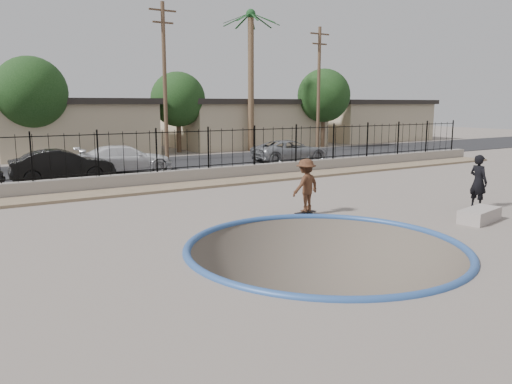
{
  "coord_description": "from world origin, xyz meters",
  "views": [
    {
      "loc": [
        -7.82,
        -10.19,
        3.51
      ],
      "look_at": [
        -0.14,
        2.0,
        0.97
      ],
      "focal_mm": 35.0,
      "sensor_mm": 36.0,
      "label": 1
    }
  ],
  "objects": [
    {
      "name": "concrete_ledge",
      "position": [
        5.75,
        -1.34,
        0.2
      ],
      "size": [
        1.71,
        1.0,
        0.4
      ],
      "primitive_type": "cube",
      "rotation": [
        0.0,
        0.0,
        0.2
      ],
      "color": "#9C918B",
      "rests_on": "ground"
    },
    {
      "name": "car_d",
      "position": [
        10.12,
        14.39,
        0.69
      ],
      "size": [
        4.88,
        2.52,
        1.32
      ],
      "primitive_type": "imported",
      "rotation": [
        0.0,
        0.0,
        1.5
      ],
      "color": "gray",
      "rests_on": "street"
    },
    {
      "name": "videographer",
      "position": [
        7.49,
        -0.06,
        0.92
      ],
      "size": [
        0.51,
        0.71,
        1.83
      ],
      "primitive_type": "imported",
      "rotation": [
        0.0,
        0.0,
        1.46
      ],
      "color": "black",
      "rests_on": "ground"
    },
    {
      "name": "retaining_wall",
      "position": [
        0.0,
        10.3,
        0.3
      ],
      "size": [
        42.0,
        0.45,
        0.6
      ],
      "primitive_type": "cube",
      "color": "gray",
      "rests_on": "ground"
    },
    {
      "name": "house_east_far",
      "position": [
        28.0,
        26.5,
        1.97
      ],
      "size": [
        11.6,
        8.6,
        3.9
      ],
      "color": "tan",
      "rests_on": "ground"
    },
    {
      "name": "street_tree_right",
      "position": [
        19.0,
        22.0,
        4.19
      ],
      "size": [
        4.32,
        4.32,
        6.36
      ],
      "color": "#473323",
      "rests_on": "ground"
    },
    {
      "name": "rock_strip",
      "position": [
        0.0,
        9.2,
        0.06
      ],
      "size": [
        42.0,
        1.6,
        0.11
      ],
      "primitive_type": "cube",
      "color": "#937960",
      "rests_on": "ground"
    },
    {
      "name": "palm_right",
      "position": [
        12.0,
        22.0,
        7.33
      ],
      "size": [
        2.3,
        2.3,
        10.3
      ],
      "color": "brown",
      "rests_on": "ground"
    },
    {
      "name": "bowl_pit",
      "position": [
        0.0,
        -1.0,
        0.0
      ],
      "size": [
        6.84,
        6.84,
        1.8
      ],
      "primitive_type": null,
      "color": "#534A3F",
      "rests_on": "ground"
    },
    {
      "name": "house_center",
      "position": [
        0.0,
        26.5,
        1.97
      ],
      "size": [
        10.6,
        8.6,
        3.9
      ],
      "color": "tan",
      "rests_on": "ground"
    },
    {
      "name": "ground",
      "position": [
        0.0,
        12.0,
        -1.1
      ],
      "size": [
        120.0,
        120.0,
        2.2
      ],
      "primitive_type": "cube",
      "color": "slate",
      "rests_on": "ground"
    },
    {
      "name": "street_tree_left",
      "position": [
        -3.0,
        23.0,
        4.19
      ],
      "size": [
        4.32,
        4.32,
        6.36
      ],
      "color": "#473323",
      "rests_on": "ground"
    },
    {
      "name": "skateboard",
      "position": [
        1.93,
        2.3,
        0.06
      ],
      "size": [
        0.82,
        0.27,
        0.07
      ],
      "rotation": [
        0.0,
        0.0,
        0.08
      ],
      "color": "black",
      "rests_on": "ground"
    },
    {
      "name": "utility_pole_right",
      "position": [
        16.0,
        19.0,
        4.7
      ],
      "size": [
        1.7,
        0.24,
        9.0
      ],
      "color": "#473323",
      "rests_on": "ground"
    },
    {
      "name": "street_tree_mid",
      "position": [
        7.0,
        24.0,
        3.84
      ],
      "size": [
        3.96,
        3.96,
        5.83
      ],
      "color": "#473323",
      "rests_on": "ground"
    },
    {
      "name": "coping_ring",
      "position": [
        0.0,
        -1.0,
        0.0
      ],
      "size": [
        7.04,
        7.04,
        0.2
      ],
      "primitive_type": "torus",
      "color": "#2C5090",
      "rests_on": "ground"
    },
    {
      "name": "street",
      "position": [
        0.0,
        17.0,
        0.02
      ],
      "size": [
        90.0,
        8.0,
        0.04
      ],
      "primitive_type": "cube",
      "color": "black",
      "rests_on": "ground"
    },
    {
      "name": "car_b",
      "position": [
        -3.3,
        13.4,
        0.77
      ],
      "size": [
        4.51,
        1.8,
        1.46
      ],
      "primitive_type": "imported",
      "rotation": [
        0.0,
        0.0,
        1.51
      ],
      "color": "black",
      "rests_on": "street"
    },
    {
      "name": "house_east",
      "position": [
        14.0,
        26.5,
        1.97
      ],
      "size": [
        12.6,
        8.6,
        3.9
      ],
      "color": "tan",
      "rests_on": "ground"
    },
    {
      "name": "skater",
      "position": [
        1.93,
        2.3,
        0.85
      ],
      "size": [
        1.21,
        0.85,
        1.7
      ],
      "primitive_type": "imported",
      "rotation": [
        0.0,
        0.0,
        3.36
      ],
      "color": "brown",
      "rests_on": "ground"
    },
    {
      "name": "fence",
      "position": [
        0.0,
        10.3,
        1.5
      ],
      "size": [
        40.0,
        0.04,
        1.8
      ],
      "color": "black",
      "rests_on": "retaining_wall"
    },
    {
      "name": "car_c",
      "position": [
        0.1,
        15.0,
        0.73
      ],
      "size": [
        4.89,
        2.22,
        1.39
      ],
      "primitive_type": "imported",
      "rotation": [
        0.0,
        0.0,
        1.51
      ],
      "color": "silver",
      "rests_on": "street"
    },
    {
      "name": "utility_pole_mid",
      "position": [
        4.0,
        19.0,
        4.96
      ],
      "size": [
        1.7,
        0.24,
        9.5
      ],
      "color": "#473323",
      "rests_on": "ground"
    }
  ]
}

